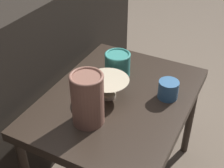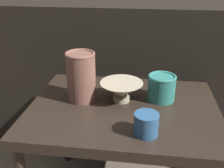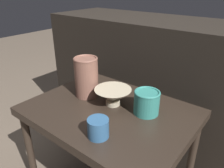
# 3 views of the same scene
# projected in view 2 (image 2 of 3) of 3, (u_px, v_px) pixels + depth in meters

# --- Properties ---
(table) EXTENTS (0.74, 0.56, 0.52)m
(table) POSITION_uv_depth(u_px,v_px,m) (123.00, 117.00, 1.06)
(table) COLOR #2D231C
(table) RESTS_ON ground_plane
(couch_backdrop) EXTENTS (1.64, 0.50, 0.84)m
(couch_backdrop) POSITION_uv_depth(u_px,v_px,m) (132.00, 73.00, 1.60)
(couch_backdrop) COLOR black
(couch_backdrop) RESTS_ON ground_plane
(bowl) EXTENTS (0.17, 0.17, 0.08)m
(bowl) POSITION_uv_depth(u_px,v_px,m) (121.00, 90.00, 1.05)
(bowl) COLOR #C1B293
(bowl) RESTS_ON table
(vase_textured_left) EXTENTS (0.12, 0.12, 0.20)m
(vase_textured_left) POSITION_uv_depth(u_px,v_px,m) (81.00, 76.00, 1.05)
(vase_textured_left) COLOR brown
(vase_textured_left) RESTS_ON table
(vase_colorful_right) EXTENTS (0.11, 0.11, 0.11)m
(vase_colorful_right) POSITION_uv_depth(u_px,v_px,m) (162.00, 87.00, 1.06)
(vase_colorful_right) COLOR teal
(vase_colorful_right) RESTS_ON table
(cup) EXTENTS (0.08, 0.08, 0.08)m
(cup) POSITION_uv_depth(u_px,v_px,m) (146.00, 124.00, 0.85)
(cup) COLOR #33608E
(cup) RESTS_ON table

